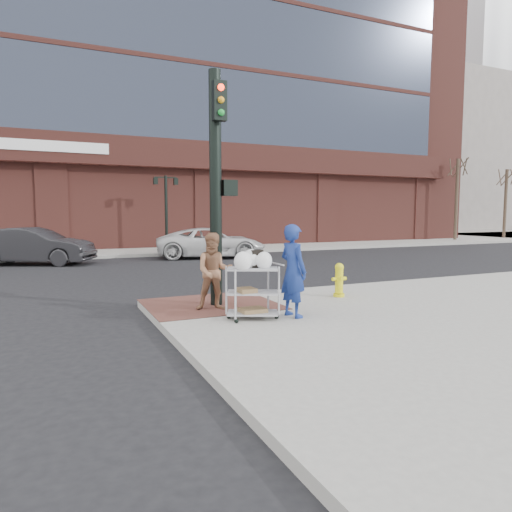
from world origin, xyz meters
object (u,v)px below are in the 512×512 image
sedan_dark (34,246)px  woman_blue (293,271)px  utility_cart (252,288)px  traffic_signal_pole (217,182)px  minivan_white (211,243)px  pedestrian_tan (214,271)px  lamp_post (166,204)px  fire_hydrant (339,279)px

sedan_dark → woman_blue: bearing=-135.6°
woman_blue → utility_cart: size_ratio=1.36×
traffic_signal_pole → minivan_white: bearing=71.9°
utility_cart → pedestrian_tan: bearing=109.7°
woman_blue → utility_cart: bearing=67.2°
lamp_post → pedestrian_tan: bearing=-99.8°
traffic_signal_pole → woman_blue: traffic_signal_pole is taller
pedestrian_tan → fire_hydrant: (3.22, 0.17, -0.39)m
minivan_white → sedan_dark: bearing=103.5°
woman_blue → pedestrian_tan: woman_blue is taller
minivan_white → utility_cart: (-3.61, -13.05, 0.03)m
minivan_white → fire_hydrant: 11.83m
pedestrian_tan → sedan_dark: bearing=121.8°
sedan_dark → minivan_white: sedan_dark is taller
pedestrian_tan → sedan_dark: pedestrian_tan is taller
utility_cart → fire_hydrant: utility_cart is taller
traffic_signal_pole → pedestrian_tan: size_ratio=3.11×
woman_blue → sedan_dark: (-4.88, 13.41, -0.27)m
pedestrian_tan → minivan_white: size_ratio=0.31×
traffic_signal_pole → fire_hydrant: 3.77m
minivan_white → woman_blue: bearing=-177.1°
minivan_white → utility_cart: 13.55m
woman_blue → pedestrian_tan: size_ratio=1.12×
fire_hydrant → utility_cart: bearing=-156.1°
lamp_post → traffic_signal_pole: traffic_signal_pole is taller
lamp_post → minivan_white: size_ratio=0.77×
lamp_post → minivan_white: 4.33m
lamp_post → pedestrian_tan: (-2.70, -15.65, -1.66)m
utility_cart → minivan_white: bearing=74.5°
pedestrian_tan → utility_cart: bearing=-55.4°
traffic_signal_pole → woman_blue: (0.96, -1.65, -1.78)m
fire_hydrant → minivan_white: bearing=86.2°
traffic_signal_pole → fire_hydrant: bearing=-4.7°
lamp_post → fire_hydrant: size_ratio=4.90×
lamp_post → traffic_signal_pole: (-2.48, -15.23, 0.21)m
lamp_post → utility_cart: 16.99m
minivan_white → fire_hydrant: size_ratio=6.36×
lamp_post → traffic_signal_pole: 15.43m
lamp_post → sedan_dark: bearing=-151.5°
lamp_post → utility_cart: lamp_post is taller
traffic_signal_pole → woman_blue: 2.61m
sedan_dark → pedestrian_tan: bearing=-138.7°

